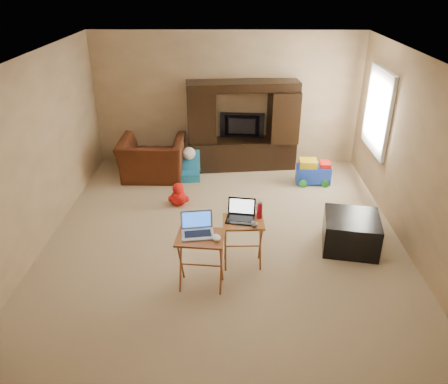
{
  "coord_description": "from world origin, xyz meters",
  "views": [
    {
      "loc": [
        0.09,
        -5.37,
        3.43
      ],
      "look_at": [
        0.0,
        -0.2,
        0.8
      ],
      "focal_mm": 35.0,
      "sensor_mm": 36.0,
      "label": 1
    }
  ],
  "objects_px": {
    "laptop_left": "(198,226)",
    "water_bottle": "(259,211)",
    "television": "(242,127)",
    "push_toy": "(313,171)",
    "ottoman": "(351,232)",
    "child_rocker": "(189,166)",
    "tray_table_right": "(243,243)",
    "tray_table_left": "(201,262)",
    "entertainment_center": "(242,126)",
    "recliner": "(153,159)",
    "mouse_right": "(254,224)",
    "mouse_left": "(217,238)",
    "laptop_right": "(240,212)",
    "plush_toy": "(179,194)"
  },
  "relations": [
    {
      "from": "ottoman",
      "to": "water_bottle",
      "type": "height_order",
      "value": "water_bottle"
    },
    {
      "from": "television",
      "to": "entertainment_center",
      "type": "bearing_deg",
      "value": 93.48
    },
    {
      "from": "television",
      "to": "push_toy",
      "type": "height_order",
      "value": "television"
    },
    {
      "from": "plush_toy",
      "to": "water_bottle",
      "type": "height_order",
      "value": "water_bottle"
    },
    {
      "from": "push_toy",
      "to": "laptop_right",
      "type": "height_order",
      "value": "laptop_right"
    },
    {
      "from": "ottoman",
      "to": "tray_table_right",
      "type": "xyz_separation_m",
      "value": [
        -1.49,
        -0.44,
        0.1
      ]
    },
    {
      "from": "plush_toy",
      "to": "mouse_right",
      "type": "bearing_deg",
      "value": -56.63
    },
    {
      "from": "tray_table_right",
      "to": "water_bottle",
      "type": "bearing_deg",
      "value": 19.32
    },
    {
      "from": "child_rocker",
      "to": "push_toy",
      "type": "height_order",
      "value": "child_rocker"
    },
    {
      "from": "recliner",
      "to": "mouse_left",
      "type": "relative_size",
      "value": 7.92
    },
    {
      "from": "tray_table_left",
      "to": "laptop_left",
      "type": "relative_size",
      "value": 1.91
    },
    {
      "from": "tray_table_right",
      "to": "laptop_left",
      "type": "relative_size",
      "value": 1.78
    },
    {
      "from": "child_rocker",
      "to": "mouse_right",
      "type": "relative_size",
      "value": 3.8
    },
    {
      "from": "mouse_left",
      "to": "tray_table_left",
      "type": "bearing_deg",
      "value": 159.78
    },
    {
      "from": "television",
      "to": "recliner",
      "type": "height_order",
      "value": "television"
    },
    {
      "from": "plush_toy",
      "to": "child_rocker",
      "type": "bearing_deg",
      "value": 85.42
    },
    {
      "from": "push_toy",
      "to": "laptop_left",
      "type": "relative_size",
      "value": 1.65
    },
    {
      "from": "tray_table_right",
      "to": "mouse_right",
      "type": "xyz_separation_m",
      "value": [
        0.13,
        -0.12,
        0.36
      ]
    },
    {
      "from": "tray_table_right",
      "to": "mouse_right",
      "type": "relative_size",
      "value": 4.92
    },
    {
      "from": "plush_toy",
      "to": "tray_table_left",
      "type": "relative_size",
      "value": 0.56
    },
    {
      "from": "television",
      "to": "ottoman",
      "type": "bearing_deg",
      "value": 120.78
    },
    {
      "from": "television",
      "to": "plush_toy",
      "type": "bearing_deg",
      "value": 60.86
    },
    {
      "from": "push_toy",
      "to": "recliner",
      "type": "bearing_deg",
      "value": 179.36
    },
    {
      "from": "laptop_left",
      "to": "child_rocker",
      "type": "bearing_deg",
      "value": 88.46
    },
    {
      "from": "entertainment_center",
      "to": "ottoman",
      "type": "distance_m",
      "value": 3.15
    },
    {
      "from": "push_toy",
      "to": "tray_table_right",
      "type": "xyz_separation_m",
      "value": [
        -1.31,
        -2.48,
        0.1
      ]
    },
    {
      "from": "ottoman",
      "to": "laptop_left",
      "type": "height_order",
      "value": "laptop_left"
    },
    {
      "from": "television",
      "to": "recliner",
      "type": "bearing_deg",
      "value": 23.09
    },
    {
      "from": "entertainment_center",
      "to": "water_bottle",
      "type": "relative_size",
      "value": 10.03
    },
    {
      "from": "television",
      "to": "mouse_left",
      "type": "distance_m",
      "value": 3.77
    },
    {
      "from": "tray_table_right",
      "to": "laptop_right",
      "type": "relative_size",
      "value": 1.91
    },
    {
      "from": "child_rocker",
      "to": "mouse_left",
      "type": "bearing_deg",
      "value": -84.55
    },
    {
      "from": "recliner",
      "to": "tray_table_left",
      "type": "bearing_deg",
      "value": 109.39
    },
    {
      "from": "recliner",
      "to": "water_bottle",
      "type": "bearing_deg",
      "value": 124.86
    },
    {
      "from": "push_toy",
      "to": "tray_table_left",
      "type": "xyz_separation_m",
      "value": [
        -1.82,
        -2.92,
        0.13
      ]
    },
    {
      "from": "television",
      "to": "laptop_left",
      "type": "relative_size",
      "value": 2.28
    },
    {
      "from": "laptop_left",
      "to": "water_bottle",
      "type": "height_order",
      "value": "laptop_left"
    },
    {
      "from": "plush_toy",
      "to": "water_bottle",
      "type": "distance_m",
      "value": 2.03
    },
    {
      "from": "television",
      "to": "mouse_right",
      "type": "bearing_deg",
      "value": 95.0
    },
    {
      "from": "tray_table_right",
      "to": "push_toy",
      "type": "bearing_deg",
      "value": 59.58
    },
    {
      "from": "water_bottle",
      "to": "child_rocker",
      "type": "bearing_deg",
      "value": 114.05
    },
    {
      "from": "tray_table_left",
      "to": "ottoman",
      "type": "bearing_deg",
      "value": 28.89
    },
    {
      "from": "ottoman",
      "to": "push_toy",
      "type": "bearing_deg",
      "value": 94.85
    },
    {
      "from": "tray_table_left",
      "to": "laptop_right",
      "type": "bearing_deg",
      "value": 49.82
    },
    {
      "from": "ottoman",
      "to": "tray_table_left",
      "type": "xyz_separation_m",
      "value": [
        -1.99,
        -0.88,
        0.12
      ]
    },
    {
      "from": "tray_table_right",
      "to": "mouse_right",
      "type": "distance_m",
      "value": 0.4
    },
    {
      "from": "child_rocker",
      "to": "ottoman",
      "type": "bearing_deg",
      "value": -47.52
    },
    {
      "from": "mouse_left",
      "to": "water_bottle",
      "type": "distance_m",
      "value": 0.79
    },
    {
      "from": "television",
      "to": "recliner",
      "type": "relative_size",
      "value": 0.74
    },
    {
      "from": "recliner",
      "to": "tray_table_left",
      "type": "relative_size",
      "value": 1.61
    }
  ]
}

